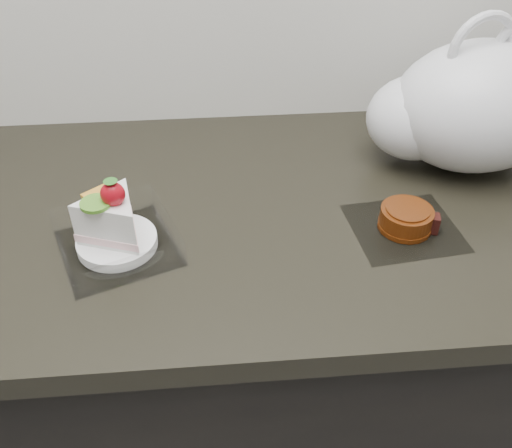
# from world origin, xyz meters

# --- Properties ---
(counter) EXTENTS (2.04, 0.64, 0.90)m
(counter) POSITION_xyz_m (0.00, 1.69, 0.45)
(counter) COLOR black
(counter) RESTS_ON ground
(cake_tray) EXTENTS (0.21, 0.21, 0.13)m
(cake_tray) POSITION_xyz_m (-0.13, 1.60, 0.93)
(cake_tray) COLOR white
(cake_tray) RESTS_ON counter
(mooncake_wrap) EXTENTS (0.18, 0.17, 0.04)m
(mooncake_wrap) POSITION_xyz_m (0.32, 1.61, 0.92)
(mooncake_wrap) COLOR white
(mooncake_wrap) RESTS_ON counter
(plastic_bag) EXTENTS (0.35, 0.25, 0.28)m
(plastic_bag) POSITION_xyz_m (0.46, 1.79, 1.01)
(plastic_bag) COLOR white
(plastic_bag) RESTS_ON counter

